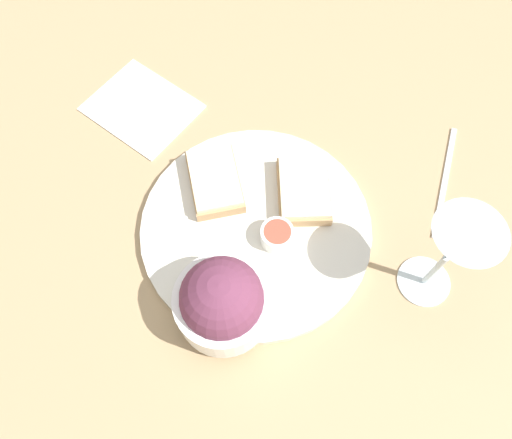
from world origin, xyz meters
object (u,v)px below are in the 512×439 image
cheese_toast_near (304,190)px  wine_glass (456,245)px  sauce_ramekin (277,235)px  salad_bowl (220,301)px  fork (445,180)px  napkin (142,107)px  cheese_toast_far (215,181)px

cheese_toast_near → wine_glass: wine_glass is taller
sauce_ramekin → salad_bowl: bearing=162.9°
fork → cheese_toast_near: bearing=116.7°
salad_bowl → sauce_ramekin: 0.12m
napkin → cheese_toast_far: bearing=-121.5°
wine_glass → fork: bearing=-0.4°
fork → sauce_ramekin: bearing=130.3°
salad_bowl → fork: bearing=-39.7°
cheese_toast_far → napkin: size_ratio=0.65×
fork → napkin: bearing=92.6°
wine_glass → cheese_toast_far: bearing=83.0°
cheese_toast_near → fork: 0.21m
sauce_ramekin → cheese_toast_near: same height
salad_bowl → cheese_toast_far: salad_bowl is taller
cheese_toast_far → wine_glass: wine_glass is taller
napkin → cheese_toast_near: bearing=-104.5°
cheese_toast_far → sauce_ramekin: bearing=-115.6°
cheese_toast_near → wine_glass: bearing=-108.7°
cheese_toast_near → napkin: cheese_toast_near is taller
salad_bowl → sauce_ramekin: bearing=-17.1°
cheese_toast_far → salad_bowl: bearing=-156.4°
wine_glass → fork: wine_glass is taller
cheese_toast_near → napkin: size_ratio=0.62×
napkin → fork: size_ratio=0.99×
salad_bowl → napkin: bearing=41.5°
cheese_toast_far → fork: cheese_toast_far is taller
cheese_toast_near → cheese_toast_far: 0.12m
cheese_toast_near → wine_glass: size_ratio=0.73×
salad_bowl → wine_glass: (0.13, -0.24, 0.06)m
sauce_ramekin → cheese_toast_far: same height
wine_glass → napkin: bearing=73.8°
salad_bowl → cheese_toast_near: 0.20m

